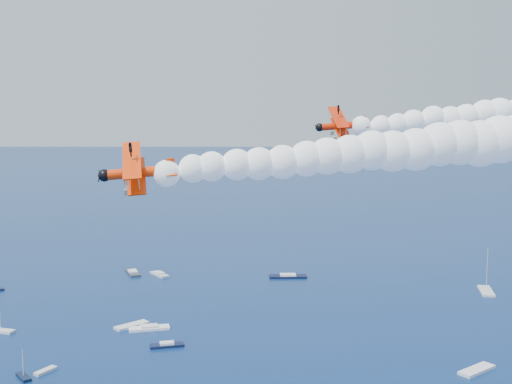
{
  "coord_description": "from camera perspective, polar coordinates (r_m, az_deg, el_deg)",
  "views": [
    {
      "loc": [
        0.9,
        -66.36,
        61.13
      ],
      "look_at": [
        7.46,
        19.8,
        50.0
      ],
      "focal_mm": 47.37,
      "sensor_mm": 36.0,
      "label": 1
    }
  ],
  "objects": [
    {
      "name": "biplane_lead",
      "position": [
        100.86,
        7.28,
        5.57
      ],
      "size": [
        8.03,
        10.03,
        8.31
      ],
      "primitive_type": null,
      "rotation": [
        -0.35,
        0.07,
        3.11
      ],
      "color": "red"
    },
    {
      "name": "biplane_trail",
      "position": [
        74.27,
        -9.87,
        1.63
      ],
      "size": [
        9.49,
        11.45,
        9.14
      ],
      "primitive_type": null,
      "rotation": [
        -0.35,
        0.07,
        3.22
      ],
      "color": "#FF3705"
    },
    {
      "name": "smoke_trail_lead",
      "position": [
        108.02,
        20.61,
        6.27
      ],
      "size": [
        50.41,
        8.78,
        9.78
      ],
      "primitive_type": null,
      "rotation": [
        0.0,
        0.0,
        3.11
      ],
      "color": "white"
    },
    {
      "name": "smoke_trail_trail",
      "position": [
        77.88,
        8.93,
        3.29
      ],
      "size": [
        50.71,
        13.7,
        9.78
      ],
      "primitive_type": null,
      "rotation": [
        0.0,
        0.0,
        3.22
      ],
      "color": "white"
    },
    {
      "name": "spectator_boats",
      "position": [
        187.03,
        -5.27,
        -11.65
      ],
      "size": [
        220.07,
        155.45,
        0.7
      ],
      "color": "silver",
      "rests_on": "ground"
    },
    {
      "name": "boat_wakes",
      "position": [
        169.73,
        -10.78,
        -13.89
      ],
      "size": [
        201.78,
        101.96,
        0.04
      ],
      "color": "white",
      "rests_on": "ground"
    }
  ]
}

